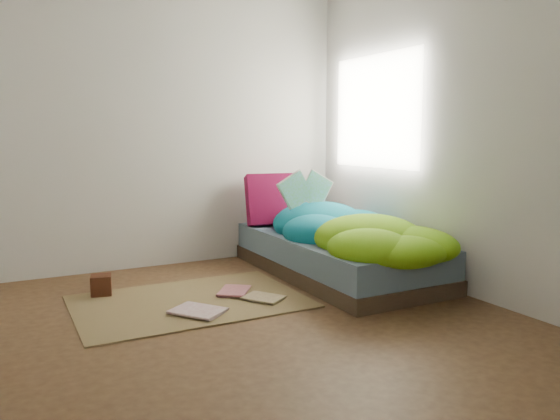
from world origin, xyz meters
The scene contains 12 objects.
ground centered at (0.00, 0.00, 0.00)m, with size 3.50×3.50×0.00m, color #3F2818.
room_walls centered at (0.01, 0.01, 1.63)m, with size 3.54×3.54×2.62m.
bed centered at (1.22, 0.72, 0.17)m, with size 1.00×2.00×0.34m.
duvet centered at (1.22, 0.50, 0.51)m, with size 0.96×1.84×0.34m, color #086C7C, non-canonical shape.
rug centered at (-0.15, 0.55, 0.01)m, with size 1.60×1.10×0.01m, color brown.
pillow_floral centered at (1.41, 1.32, 0.41)m, with size 0.59×0.36×0.13m, color beige.
pillow_magenta centered at (0.98, 1.48, 0.58)m, with size 0.48×0.15×0.48m, color #450421.
open_book centered at (1.08, 1.01, 0.81)m, with size 0.43×0.09×0.26m, color green, non-canonical shape.
wooden_box centered at (-0.68, 1.01, 0.09)m, with size 0.15×0.15×0.15m, color #3C170D.
floor_book_a centered at (-0.29, 0.19, 0.02)m, with size 0.25×0.34×0.03m, color beige.
floor_book_b centered at (0.12, 0.64, 0.03)m, with size 0.21×0.28×0.03m, color #B96B77.
floor_book_c centered at (0.25, 0.28, 0.02)m, with size 0.20×0.28×0.02m, color tan.
Camera 1 is at (-1.33, -3.11, 1.21)m, focal length 35.00 mm.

